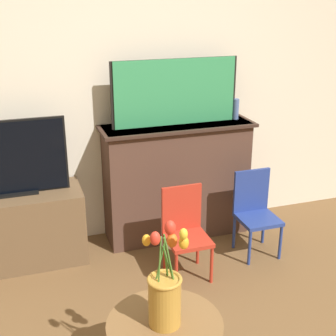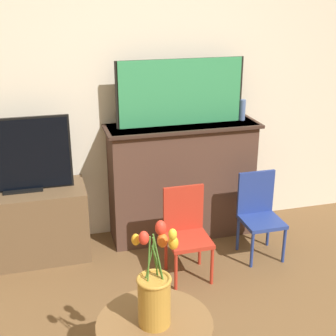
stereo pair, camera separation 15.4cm
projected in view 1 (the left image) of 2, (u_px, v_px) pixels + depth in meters
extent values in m
cube|color=beige|center=(128.00, 77.00, 3.72)|extent=(8.00, 0.06, 2.70)
cube|color=#4C3328|center=(177.00, 181.00, 3.94)|extent=(1.19, 0.36, 0.98)
cube|color=#35231C|center=(177.00, 126.00, 3.76)|extent=(1.25, 0.40, 0.02)
cube|color=black|center=(175.00, 92.00, 3.68)|extent=(1.03, 0.02, 0.52)
cube|color=#338E56|center=(176.00, 92.00, 3.67)|extent=(0.99, 0.02, 0.52)
cylinder|color=#4C6699|center=(236.00, 109.00, 3.88)|extent=(0.05, 0.05, 0.17)
cube|color=brown|center=(23.00, 228.00, 3.58)|extent=(0.92, 0.44, 0.57)
cube|color=black|center=(18.00, 193.00, 3.48)|extent=(0.29, 0.12, 0.01)
cube|color=black|center=(14.00, 158.00, 3.39)|extent=(0.76, 0.02, 0.57)
cube|color=black|center=(14.00, 158.00, 3.38)|extent=(0.73, 0.02, 0.54)
cylinder|color=#B22D1E|center=(176.00, 272.00, 3.28)|extent=(0.02, 0.02, 0.29)
cylinder|color=#B22D1E|center=(212.00, 265.00, 3.36)|extent=(0.02, 0.02, 0.29)
cylinder|color=#B22D1E|center=(165.00, 253.00, 3.52)|extent=(0.02, 0.02, 0.29)
cylinder|color=#B22D1E|center=(198.00, 247.00, 3.60)|extent=(0.02, 0.02, 0.29)
cube|color=#B22D1E|center=(188.00, 239.00, 3.38)|extent=(0.30, 0.30, 0.03)
cube|color=#B22D1E|center=(182.00, 208.00, 3.44)|extent=(0.30, 0.02, 0.35)
cylinder|color=navy|center=(250.00, 248.00, 3.58)|extent=(0.02, 0.02, 0.29)
cylinder|color=navy|center=(280.00, 242.00, 3.66)|extent=(0.02, 0.02, 0.29)
cylinder|color=navy|center=(234.00, 232.00, 3.82)|extent=(0.02, 0.02, 0.29)
cylinder|color=navy|center=(263.00, 227.00, 3.90)|extent=(0.02, 0.02, 0.29)
cube|color=navy|center=(258.00, 219.00, 3.68)|extent=(0.30, 0.30, 0.03)
cube|color=navy|center=(251.00, 190.00, 3.74)|extent=(0.30, 0.02, 0.35)
cylinder|color=brown|center=(165.00, 325.00, 2.34)|extent=(0.59, 0.59, 0.02)
cylinder|color=#B78433|center=(165.00, 302.00, 2.29)|extent=(0.16, 0.16, 0.26)
torus|color=#B78433|center=(165.00, 280.00, 2.25)|extent=(0.17, 0.17, 0.02)
cylinder|color=#477A2D|center=(159.00, 268.00, 2.21)|extent=(0.03, 0.01, 0.33)
ellipsoid|color=red|center=(155.00, 238.00, 2.14)|extent=(0.05, 0.05, 0.07)
cylinder|color=#477A2D|center=(170.00, 265.00, 2.22)|extent=(0.07, 0.02, 0.34)
ellipsoid|color=gold|center=(184.00, 234.00, 2.17)|extent=(0.04, 0.04, 0.06)
cylinder|color=#477A2D|center=(159.00, 268.00, 2.23)|extent=(0.06, 0.04, 0.30)
ellipsoid|color=orange|center=(146.00, 240.00, 2.19)|extent=(0.04, 0.04, 0.06)
cylinder|color=#477A2D|center=(166.00, 263.00, 2.25)|extent=(0.05, 0.07, 0.32)
ellipsoid|color=red|center=(170.00, 228.00, 2.26)|extent=(0.06, 0.06, 0.08)
cylinder|color=#477A2D|center=(167.00, 269.00, 2.26)|extent=(0.05, 0.06, 0.26)
ellipsoid|color=orange|center=(172.00, 240.00, 2.27)|extent=(0.05, 0.05, 0.07)
cylinder|color=#477A2D|center=(170.00, 269.00, 2.24)|extent=(0.08, 0.01, 0.27)
ellipsoid|color=orange|center=(184.00, 243.00, 2.22)|extent=(0.05, 0.05, 0.07)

